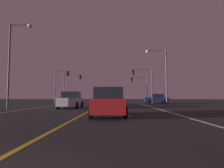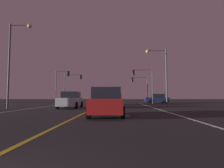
{
  "view_description": "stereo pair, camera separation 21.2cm",
  "coord_description": "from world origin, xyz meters",
  "px_view_note": "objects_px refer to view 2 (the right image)",
  "views": [
    {
      "loc": [
        2.18,
        -1.25,
        1.16
      ],
      "look_at": [
        1.66,
        23.86,
        2.86
      ],
      "focal_mm": 30.61,
      "sensor_mm": 36.0,
      "label": 1
    },
    {
      "loc": [
        2.39,
        -1.25,
        1.16
      ],
      "look_at": [
        1.66,
        23.86,
        2.86
      ],
      "focal_mm": 30.61,
      "sensor_mm": 36.0,
      "label": 2
    }
  ],
  "objects_px": {
    "traffic_light_near_left": "(62,80)",
    "car_crossing_side": "(157,99)",
    "traffic_light_near_right": "(143,78)",
    "car_ahead_far": "(116,99)",
    "traffic_light_far_left": "(73,82)",
    "traffic_light_far_right": "(139,84)",
    "car_lead_same_lane": "(107,103)",
    "car_oncoming": "(71,100)",
    "street_lamp_left_mid": "(14,55)",
    "street_lamp_right_far": "(161,69)"
  },
  "relations": [
    {
      "from": "traffic_light_far_right",
      "to": "street_lamp_left_mid",
      "type": "height_order",
      "value": "street_lamp_left_mid"
    },
    {
      "from": "car_oncoming",
      "to": "car_crossing_side",
      "type": "xyz_separation_m",
      "value": [
        12.16,
        15.65,
        0.0
      ]
    },
    {
      "from": "car_ahead_far",
      "to": "traffic_light_far_left",
      "type": "xyz_separation_m",
      "value": [
        -8.84,
        10.28,
        3.44
      ]
    },
    {
      "from": "traffic_light_far_right",
      "to": "traffic_light_far_left",
      "type": "height_order",
      "value": "traffic_light_far_left"
    },
    {
      "from": "car_ahead_far",
      "to": "traffic_light_near_right",
      "type": "height_order",
      "value": "traffic_light_near_right"
    },
    {
      "from": "car_oncoming",
      "to": "traffic_light_near_left",
      "type": "bearing_deg",
      "value": -160.08
    },
    {
      "from": "traffic_light_near_right",
      "to": "traffic_light_near_left",
      "type": "relative_size",
      "value": 1.03
    },
    {
      "from": "car_ahead_far",
      "to": "traffic_light_far_right",
      "type": "height_order",
      "value": "traffic_light_far_right"
    },
    {
      "from": "car_lead_same_lane",
      "to": "car_crossing_side",
      "type": "relative_size",
      "value": 1.0
    },
    {
      "from": "street_lamp_right_far",
      "to": "car_oncoming",
      "type": "bearing_deg",
      "value": 22.24
    },
    {
      "from": "car_lead_same_lane",
      "to": "traffic_light_near_right",
      "type": "height_order",
      "value": "traffic_light_near_right"
    },
    {
      "from": "car_lead_same_lane",
      "to": "traffic_light_far_left",
      "type": "bearing_deg",
      "value": 17.39
    },
    {
      "from": "traffic_light_far_right",
      "to": "street_lamp_right_far",
      "type": "height_order",
      "value": "street_lamp_right_far"
    },
    {
      "from": "traffic_light_far_left",
      "to": "traffic_light_far_right",
      "type": "bearing_deg",
      "value": 0.0
    },
    {
      "from": "traffic_light_far_right",
      "to": "car_ahead_far",
      "type": "bearing_deg",
      "value": 65.46
    },
    {
      "from": "car_ahead_far",
      "to": "traffic_light_near_right",
      "type": "bearing_deg",
      "value": -44.28
    },
    {
      "from": "car_crossing_side",
      "to": "traffic_light_far_left",
      "type": "distance_m",
      "value": 17.03
    },
    {
      "from": "car_oncoming",
      "to": "traffic_light_far_right",
      "type": "height_order",
      "value": "traffic_light_far_right"
    },
    {
      "from": "car_crossing_side",
      "to": "traffic_light_near_right",
      "type": "height_order",
      "value": "traffic_light_near_right"
    },
    {
      "from": "traffic_light_near_left",
      "to": "traffic_light_far_right",
      "type": "height_order",
      "value": "traffic_light_near_left"
    },
    {
      "from": "traffic_light_far_right",
      "to": "street_lamp_right_far",
      "type": "xyz_separation_m",
      "value": [
        1.02,
        -14.56,
        0.81
      ]
    },
    {
      "from": "traffic_light_far_right",
      "to": "traffic_light_far_left",
      "type": "xyz_separation_m",
      "value": [
        -13.54,
        0.0,
        0.42
      ]
    },
    {
      "from": "traffic_light_near_right",
      "to": "traffic_light_near_left",
      "type": "xyz_separation_m",
      "value": [
        -14.09,
        0.0,
        -0.18
      ]
    },
    {
      "from": "traffic_light_far_right",
      "to": "street_lamp_right_far",
      "type": "bearing_deg",
      "value": 94.02
    },
    {
      "from": "car_ahead_far",
      "to": "traffic_light_near_left",
      "type": "xyz_separation_m",
      "value": [
        -9.43,
        4.78,
        3.37
      ]
    },
    {
      "from": "car_crossing_side",
      "to": "car_lead_same_lane",
      "type": "bearing_deg",
      "value": 71.71
    },
    {
      "from": "traffic_light_near_right",
      "to": "street_lamp_right_far",
      "type": "relative_size",
      "value": 0.82
    },
    {
      "from": "car_oncoming",
      "to": "car_lead_same_lane",
      "type": "bearing_deg",
      "value": 27.15
    },
    {
      "from": "traffic_light_far_right",
      "to": "traffic_light_far_left",
      "type": "relative_size",
      "value": 0.9
    },
    {
      "from": "traffic_light_near_right",
      "to": "street_lamp_right_far",
      "type": "distance_m",
      "value": 9.12
    },
    {
      "from": "car_lead_same_lane",
      "to": "car_crossing_side",
      "type": "xyz_separation_m",
      "value": [
        7.91,
        23.93,
        0.0
      ]
    },
    {
      "from": "traffic_light_near_left",
      "to": "car_crossing_side",
      "type": "bearing_deg",
      "value": 7.93
    },
    {
      "from": "car_ahead_far",
      "to": "traffic_light_near_left",
      "type": "distance_m",
      "value": 11.09
    },
    {
      "from": "car_crossing_side",
      "to": "street_lamp_left_mid",
      "type": "bearing_deg",
      "value": 43.32
    },
    {
      "from": "car_oncoming",
      "to": "traffic_light_near_left",
      "type": "distance_m",
      "value": 14.52
    },
    {
      "from": "car_lead_same_lane",
      "to": "traffic_light_far_left",
      "type": "distance_m",
      "value": 28.56
    },
    {
      "from": "car_ahead_far",
      "to": "car_crossing_side",
      "type": "relative_size",
      "value": 1.0
    },
    {
      "from": "street_lamp_left_mid",
      "to": "car_oncoming",
      "type": "bearing_deg",
      "value": 10.67
    },
    {
      "from": "car_oncoming",
      "to": "car_crossing_side",
      "type": "distance_m",
      "value": 19.81
    },
    {
      "from": "traffic_light_near_right",
      "to": "traffic_light_far_right",
      "type": "bearing_deg",
      "value": -90.31
    },
    {
      "from": "car_crossing_side",
      "to": "traffic_light_far_left",
      "type": "bearing_deg",
      "value": -10.83
    },
    {
      "from": "car_crossing_side",
      "to": "traffic_light_near_left",
      "type": "height_order",
      "value": "traffic_light_near_left"
    },
    {
      "from": "car_lead_same_lane",
      "to": "traffic_light_far_left",
      "type": "relative_size",
      "value": 0.75
    },
    {
      "from": "car_oncoming",
      "to": "traffic_light_near_right",
      "type": "height_order",
      "value": "traffic_light_near_right"
    },
    {
      "from": "traffic_light_far_right",
      "to": "street_lamp_left_mid",
      "type": "distance_m",
      "value": 24.82
    },
    {
      "from": "traffic_light_near_right",
      "to": "car_oncoming",
      "type": "bearing_deg",
      "value": 55.06
    },
    {
      "from": "car_oncoming",
      "to": "car_ahead_far",
      "type": "xyz_separation_m",
      "value": [
        4.61,
        8.5,
        0.0
      ]
    },
    {
      "from": "car_lead_same_lane",
      "to": "traffic_light_far_right",
      "type": "height_order",
      "value": "traffic_light_far_right"
    },
    {
      "from": "traffic_light_near_right",
      "to": "street_lamp_left_mid",
      "type": "bearing_deg",
      "value": 44.03
    },
    {
      "from": "traffic_light_far_left",
      "to": "traffic_light_near_right",
      "type": "bearing_deg",
      "value": -22.15
    }
  ]
}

